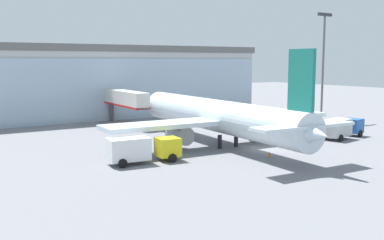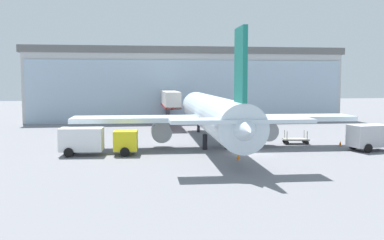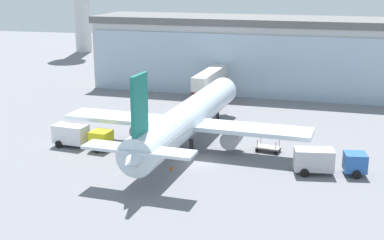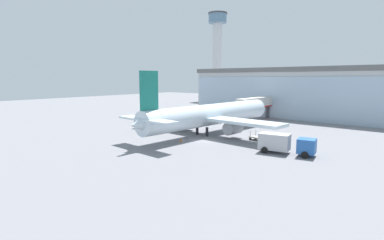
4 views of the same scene
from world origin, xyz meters
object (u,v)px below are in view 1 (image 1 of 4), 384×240
at_px(jet_bridge, 124,99).
at_px(apron_light_mast, 323,57).
at_px(airplane, 219,116).
at_px(baggage_cart, 274,133).
at_px(safety_cone_wingtip, 309,135).
at_px(fuel_truck, 342,127).
at_px(catering_truck, 142,149).
at_px(safety_cone_nose, 270,154).

xyz_separation_m(jet_bridge, apron_light_mast, (30.05, -14.36, 6.62)).
height_order(apron_light_mast, airplane, apron_light_mast).
xyz_separation_m(airplane, baggage_cart, (9.65, 0.39, -2.98)).
bearing_deg(safety_cone_wingtip, fuel_truck, -52.94).
distance_m(fuel_truck, baggage_cart, 8.90).
xyz_separation_m(catering_truck, safety_cone_nose, (12.72, -4.91, -1.19)).
relative_size(fuel_truck, safety_cone_wingtip, 13.72).
xyz_separation_m(safety_cone_nose, safety_cone_wingtip, (13.39, 6.31, 0.00)).
bearing_deg(catering_truck, safety_cone_wingtip, 10.27).
xyz_separation_m(jet_bridge, safety_cone_nose, (2.22, -30.67, -3.84)).
height_order(apron_light_mast, catering_truck, apron_light_mast).
xyz_separation_m(jet_bridge, safety_cone_wingtip, (15.61, -24.36, -3.84)).
relative_size(apron_light_mast, baggage_cart, 5.91).
bearing_deg(safety_cone_nose, fuel_truck, 10.54).
bearing_deg(fuel_truck, apron_light_mast, 39.66).
bearing_deg(airplane, jet_bridge, 8.95).
bearing_deg(jet_bridge, apron_light_mast, -112.10).
height_order(apron_light_mast, safety_cone_nose, apron_light_mast).
xyz_separation_m(catering_truck, safety_cone_wingtip, (26.11, 1.40, -1.19)).
distance_m(apron_light_mast, baggage_cart, 22.51).
bearing_deg(apron_light_mast, airplane, -164.29).
height_order(jet_bridge, catering_truck, jet_bridge).
distance_m(catering_truck, baggage_cart, 22.32).
xyz_separation_m(airplane, catering_truck, (-12.31, -3.46, -2.01)).
bearing_deg(apron_light_mast, catering_truck, -164.29).
bearing_deg(safety_cone_nose, safety_cone_wingtip, 25.23).
height_order(catering_truck, safety_cone_nose, catering_truck).
distance_m(airplane, fuel_truck, 17.32).
bearing_deg(jet_bridge, fuel_truck, -143.35).
distance_m(airplane, safety_cone_nose, 8.98).
xyz_separation_m(baggage_cart, safety_cone_wingtip, (4.14, -2.46, -0.23)).
distance_m(airplane, baggage_cart, 10.11).
xyz_separation_m(airplane, safety_cone_wingtip, (13.80, -2.06, -3.20)).
distance_m(baggage_cart, safety_cone_nose, 12.75).
height_order(catering_truck, baggage_cart, catering_truck).
relative_size(safety_cone_nose, safety_cone_wingtip, 1.00).
bearing_deg(airplane, fuel_truck, -104.05).
height_order(catering_truck, safety_cone_wingtip, catering_truck).
height_order(catering_truck, fuel_truck, same).
distance_m(safety_cone_nose, safety_cone_wingtip, 14.80).
xyz_separation_m(jet_bridge, catering_truck, (-10.50, -25.76, -2.65)).
relative_size(airplane, catering_truck, 4.71).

